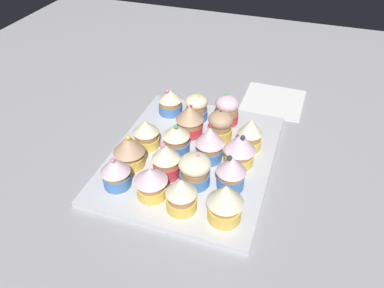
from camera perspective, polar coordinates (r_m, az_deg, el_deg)
The scene contains 21 objects.
ground_plane at distance 82.02cm, azimuth 0.00°, elevation -3.12°, with size 180.00×180.00×3.00cm, color #9E9EA3.
baking_tray at distance 80.64cm, azimuth 0.00°, elevation -2.00°, with size 40.43×33.43×1.20cm.
cupcake_0 at distance 65.10cm, azimuth 5.05°, elevation -8.68°, with size 6.53×6.53×7.98cm.
cupcake_1 at distance 70.98cm, azimuth 5.97°, elevation -4.18°, with size 5.76×5.76×7.77cm.
cupcake_2 at distance 76.44cm, azimuth 7.25°, elevation -0.65°, with size 6.59×6.59×7.80cm.
cupcake_3 at distance 80.90cm, azimuth 8.80°, elevation 1.57°, with size 5.25×5.25×7.44cm.
cupcake_4 at distance 66.88cm, azimuth -1.63°, elevation -7.59°, with size 5.70×5.70×7.14cm.
cupcake_5 at distance 71.72cm, azimuth 0.42°, elevation -3.94°, with size 6.23×6.23×6.89cm.
cupcake_6 at distance 76.82cm, azimuth 2.74°, elevation 0.27°, with size 5.98×5.98×8.34cm.
cupcake_7 at distance 83.17cm, azimuth 4.31°, elevation 2.84°, with size 5.45×5.45×7.04cm.
cupcake_8 at distance 88.39cm, azimuth 5.32°, elevation 5.27°, with size 5.59×5.59×7.39cm.
cupcake_9 at distance 69.56cm, azimuth -6.23°, elevation -5.70°, with size 6.28×6.28×6.70cm.
cupcake_10 at distance 73.26cm, azimuth -3.96°, elevation -2.37°, with size 5.63×5.63×7.99cm.
cupcake_11 at distance 78.74cm, azimuth -2.46°, elevation 0.81°, with size 5.82×5.82×7.50cm.
cupcake_12 at distance 84.10cm, azimuth -0.35°, elevation 3.77°, with size 6.30×6.30×7.68cm.
cupcake_13 at distance 89.43cm, azimuth 0.67°, elevation 5.64°, with size 5.41×5.41×6.77cm.
cupcake_14 at distance 72.55cm, azimuth -11.52°, elevation -4.08°, with size 5.73×5.73×7.14cm.
cupcake_15 at distance 76.34cm, azimuth -9.53°, elevation -0.89°, with size 6.47×6.47×7.88cm.
cupcake_16 at distance 81.74cm, azimuth -6.83°, elevation 1.80°, with size 5.58×5.58×6.54cm.
cupcake_17 at distance 91.73cm, azimuth -3.34°, elevation 6.51°, with size 5.70×5.70×6.88cm.
napkin at distance 102.07cm, azimuth 12.21°, elevation 6.50°, with size 15.59×15.36×0.60cm, color white.
Camera 1 is at (-58.04, -19.76, 52.98)cm, focal length 35.15 mm.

